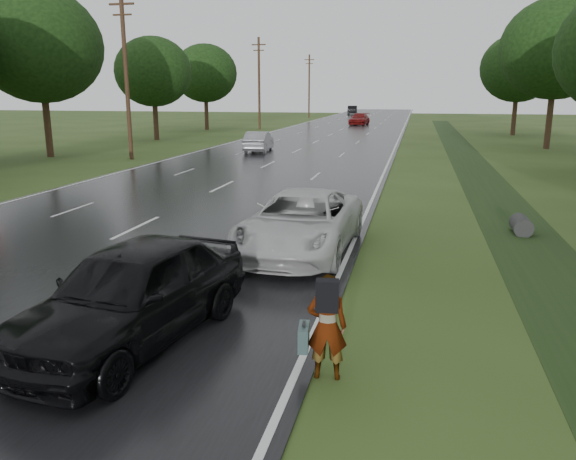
% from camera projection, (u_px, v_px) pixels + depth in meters
% --- Properties ---
extents(road, '(14.00, 180.00, 0.04)m').
position_uv_depth(road, '(326.00, 137.00, 52.39)').
color(road, black).
rests_on(road, ground).
extents(edge_stripe_east, '(0.12, 180.00, 0.01)m').
position_uv_depth(edge_stripe_east, '(399.00, 138.00, 50.93)').
color(edge_stripe_east, silver).
rests_on(edge_stripe_east, road).
extents(edge_stripe_west, '(0.12, 180.00, 0.01)m').
position_uv_depth(edge_stripe_west, '(256.00, 136.00, 53.84)').
color(edge_stripe_west, silver).
rests_on(edge_stripe_west, road).
extents(center_line, '(0.12, 180.00, 0.01)m').
position_uv_depth(center_line, '(326.00, 137.00, 52.39)').
color(center_line, silver).
rests_on(center_line, road).
extents(drainage_ditch, '(2.20, 120.00, 0.56)m').
position_uv_depth(drainage_ditch, '(487.00, 186.00, 25.02)').
color(drainage_ditch, '#1C3013').
rests_on(drainage_ditch, ground).
extents(utility_pole_mid, '(1.60, 0.26, 10.00)m').
position_uv_depth(utility_pole_mid, '(126.00, 74.00, 34.21)').
color(utility_pole_mid, '#3C2418').
rests_on(utility_pole_mid, ground).
extents(utility_pole_far, '(1.60, 0.26, 10.00)m').
position_uv_depth(utility_pole_far, '(259.00, 82.00, 62.61)').
color(utility_pole_far, '#3C2418').
rests_on(utility_pole_far, ground).
extents(utility_pole_distant, '(1.60, 0.26, 10.00)m').
position_uv_depth(utility_pole_distant, '(309.00, 85.00, 91.01)').
color(utility_pole_distant, '#3C2418').
rests_on(utility_pole_distant, ground).
extents(tree_east_d, '(8.00, 8.00, 10.76)m').
position_uv_depth(tree_east_d, '(557.00, 49.00, 40.23)').
color(tree_east_d, '#3C2418').
rests_on(tree_east_d, ground).
extents(tree_east_f, '(7.20, 7.20, 9.62)m').
position_uv_depth(tree_east_f, '(519.00, 68.00, 53.73)').
color(tree_east_f, '#3C2418').
rests_on(tree_east_f, ground).
extents(tree_west_c, '(7.80, 7.80, 10.43)m').
position_uv_depth(tree_west_c, '(40.00, 46.00, 35.05)').
color(tree_west_c, '#3C2418').
rests_on(tree_west_c, ground).
extents(tree_west_d, '(6.60, 6.60, 8.80)m').
position_uv_depth(tree_west_d, '(153.00, 72.00, 48.39)').
color(tree_west_d, '#3C2418').
rests_on(tree_west_d, ground).
extents(tree_west_f, '(7.00, 7.00, 9.29)m').
position_uv_depth(tree_west_f, '(205.00, 73.00, 61.70)').
color(tree_west_f, '#3C2418').
rests_on(tree_west_f, ground).
extents(pedestrian, '(0.77, 0.62, 1.61)m').
position_uv_depth(pedestrian, '(326.00, 325.00, 8.11)').
color(pedestrian, '#A5998C').
rests_on(pedestrian, ground).
extents(white_pickup, '(2.81, 5.71, 1.56)m').
position_uv_depth(white_pickup, '(301.00, 222.00, 14.60)').
color(white_pickup, silver).
rests_on(white_pickup, road).
extents(dark_sedan, '(2.83, 5.26, 1.70)m').
position_uv_depth(dark_sedan, '(132.00, 292.00, 9.27)').
color(dark_sedan, black).
rests_on(dark_sedan, road).
extents(silver_sedan, '(1.88, 4.40, 1.41)m').
position_uv_depth(silver_sedan, '(259.00, 142.00, 39.35)').
color(silver_sedan, gray).
rests_on(silver_sedan, road).
extents(far_car_red, '(2.49, 5.23, 1.47)m').
position_uv_depth(far_car_red, '(359.00, 119.00, 71.92)').
color(far_car_red, '#690C0B').
rests_on(far_car_red, road).
extents(far_car_dark, '(2.14, 5.05, 1.62)m').
position_uv_depth(far_car_dark, '(352.00, 110.00, 105.74)').
color(far_car_dark, black).
rests_on(far_car_dark, road).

